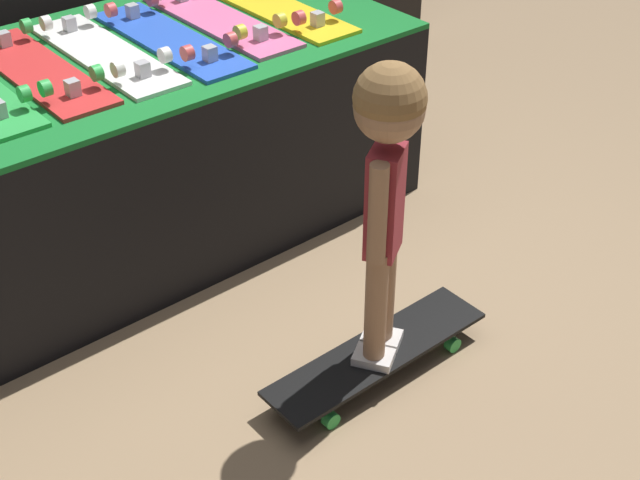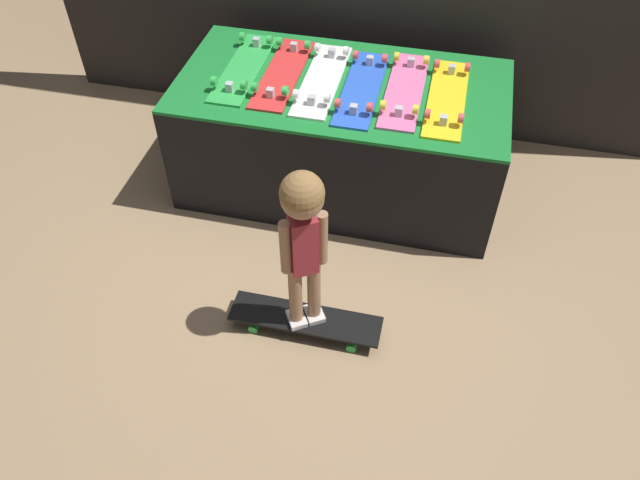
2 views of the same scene
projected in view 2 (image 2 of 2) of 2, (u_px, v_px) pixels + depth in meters
ground_plane at (316, 252)px, 3.69m from camera, size 16.00×16.00×0.00m
display_rack at (341, 135)px, 3.88m from camera, size 1.93×1.00×0.73m
skateboard_green_on_rack at (244, 67)px, 3.71m from camera, size 0.21×0.78×0.09m
skateboard_red_on_rack at (283, 72)px, 3.67m from camera, size 0.21×0.78×0.09m
skateboard_white_on_rack at (322, 79)px, 3.62m from camera, size 0.21×0.78×0.09m
skateboard_blue_on_rack at (362, 87)px, 3.56m from camera, size 0.21×0.78×0.09m
skateboard_pink_on_rack at (405, 89)px, 3.55m from camera, size 0.21×0.78×0.09m
skateboard_yellow_on_rack at (447, 97)px, 3.49m from camera, size 0.21×0.78×0.09m
skateboard_on_floor at (306, 320)px, 3.26m from camera, size 0.80×0.19×0.09m
child at (303, 226)px, 2.76m from camera, size 0.22×0.20×0.97m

